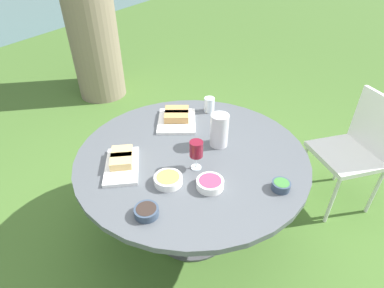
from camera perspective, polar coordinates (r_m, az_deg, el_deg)
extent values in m
plane|color=#446B2B|center=(2.30, 0.00, -15.81)|extent=(40.00, 40.00, 0.00)
cylinder|color=#4C4C51|center=(2.29, 0.00, -15.67)|extent=(0.56, 0.56, 0.02)
cylinder|color=#4C4C51|center=(2.05, 0.00, -9.71)|extent=(0.11, 0.11, 0.65)
cylinder|color=#4C5156|center=(1.82, 0.00, -2.00)|extent=(1.39, 1.39, 0.03)
cube|color=silver|center=(2.48, 27.20, -1.88)|extent=(0.61, 0.60, 0.04)
cube|color=silver|center=(2.50, 31.97, 3.08)|extent=(0.36, 0.30, 0.42)
cylinder|color=silver|center=(2.63, 20.22, -4.21)|extent=(0.03, 0.03, 0.43)
cylinder|color=silver|center=(2.41, 25.12, -9.78)|extent=(0.03, 0.03, 0.43)
cylinder|color=silver|center=(2.84, 26.45, -2.77)|extent=(0.03, 0.03, 0.43)
cylinder|color=silver|center=(2.64, 31.48, -7.70)|extent=(0.03, 0.03, 0.43)
cylinder|color=silver|center=(1.82, 5.21, 2.62)|extent=(0.11, 0.11, 0.21)
cone|color=silver|center=(1.82, 5.91, 5.73)|extent=(0.03, 0.03, 0.03)
cylinder|color=silver|center=(1.69, 0.78, -4.46)|extent=(0.06, 0.06, 0.01)
cylinder|color=silver|center=(1.66, 0.80, -3.33)|extent=(0.01, 0.01, 0.08)
cylinder|color=maroon|center=(1.61, 0.82, -0.95)|extent=(0.07, 0.07, 0.09)
cube|color=white|center=(1.74, -13.20, -4.08)|extent=(0.37, 0.33, 0.02)
cube|color=tan|center=(1.77, -13.19, -1.79)|extent=(0.16, 0.16, 0.04)
cube|color=tan|center=(1.72, -13.34, -3.24)|extent=(0.16, 0.16, 0.04)
cube|color=white|center=(2.10, -2.93, 4.40)|extent=(0.40, 0.37, 0.02)
cube|color=#B2844C|center=(2.15, -2.89, 6.18)|extent=(0.17, 0.20, 0.05)
cube|color=#B2844C|center=(2.08, -2.96, 5.20)|extent=(0.17, 0.20, 0.05)
cylinder|color=white|center=(1.59, -4.41, -6.87)|extent=(0.15, 0.15, 0.04)
cylinder|color=#E0C147|center=(1.58, -4.44, -6.52)|extent=(0.12, 0.12, 0.02)
cylinder|color=#334256|center=(1.62, 16.58, -7.63)|extent=(0.10, 0.10, 0.04)
cylinder|color=#387533|center=(1.61, 16.65, -7.28)|extent=(0.08, 0.08, 0.02)
cylinder|color=#334256|center=(1.45, -8.66, -12.61)|extent=(0.12, 0.12, 0.04)
cylinder|color=#2D231E|center=(1.44, -8.70, -12.28)|extent=(0.10, 0.10, 0.02)
cylinder|color=white|center=(1.56, 3.46, -7.57)|extent=(0.14, 0.14, 0.05)
cylinder|color=#D6385B|center=(1.55, 3.47, -7.20)|extent=(0.12, 0.12, 0.02)
cylinder|color=silver|center=(2.22, 3.31, 7.50)|extent=(0.08, 0.08, 0.11)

